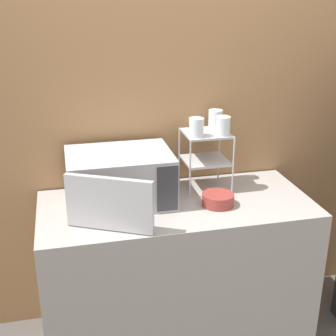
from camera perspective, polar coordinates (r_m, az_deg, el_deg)
wall_back at (r=2.78m, az=-0.80°, el=6.57°), size 8.00×0.06×2.60m
counter at (r=2.79m, az=0.99°, el=-12.60°), size 1.50×0.68×0.89m
microwave at (r=2.54m, az=-5.96°, el=-1.33°), size 0.58×0.64×0.28m
dish_rack at (r=2.69m, az=4.62°, el=2.43°), size 0.26×0.25×0.34m
glass_front_left at (r=2.56m, az=3.48°, el=4.96°), size 0.08×0.08×0.11m
glass_back_right at (r=2.75m, az=5.80°, el=5.98°), size 0.08×0.08×0.11m
glass_front_right at (r=2.61m, az=6.71°, el=5.12°), size 0.08×0.08×0.11m
bowl at (r=2.55m, az=6.12°, el=-3.86°), size 0.17×0.17×0.07m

